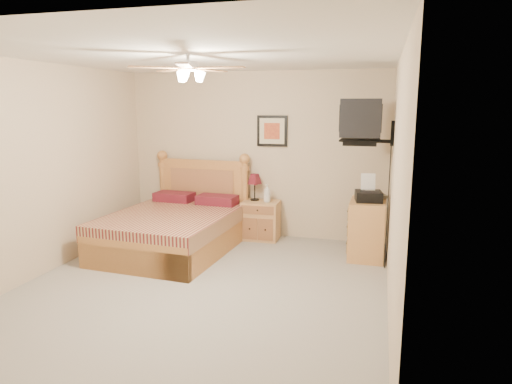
% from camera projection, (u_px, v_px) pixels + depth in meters
% --- Properties ---
extents(floor, '(4.50, 4.50, 0.00)m').
position_uv_depth(floor, '(201.00, 288.00, 5.08)').
color(floor, gray).
rests_on(floor, ground).
extents(ceiling, '(4.00, 4.50, 0.04)m').
position_uv_depth(ceiling, '(196.00, 55.00, 4.61)').
color(ceiling, white).
rests_on(ceiling, ground).
extents(wall_back, '(4.00, 0.04, 2.50)m').
position_uv_depth(wall_back, '(255.00, 155.00, 6.97)').
color(wall_back, beige).
rests_on(wall_back, ground).
extents(wall_front, '(4.00, 0.04, 2.50)m').
position_uv_depth(wall_front, '(54.00, 235.00, 2.71)').
color(wall_front, beige).
rests_on(wall_front, ground).
extents(wall_left, '(0.04, 4.50, 2.50)m').
position_uv_depth(wall_left, '(41.00, 170.00, 5.36)').
color(wall_left, beige).
rests_on(wall_left, ground).
extents(wall_right, '(0.04, 4.50, 2.50)m').
position_uv_depth(wall_right, '(395.00, 186.00, 4.32)').
color(wall_right, beige).
rests_on(wall_right, ground).
extents(bed, '(1.64, 2.09, 1.29)m').
position_uv_depth(bed, '(171.00, 206.00, 6.25)').
color(bed, '#B5723B').
rests_on(bed, ground).
extents(nightstand, '(0.55, 0.41, 0.58)m').
position_uv_depth(nightstand, '(261.00, 220.00, 6.88)').
color(nightstand, '#B27D49').
rests_on(nightstand, ground).
extents(table_lamp, '(0.29, 0.29, 0.41)m').
position_uv_depth(table_lamp, '(255.00, 187.00, 6.87)').
color(table_lamp, maroon).
rests_on(table_lamp, nightstand).
extents(lotion_bottle, '(0.14, 0.14, 0.27)m').
position_uv_depth(lotion_bottle, '(267.00, 193.00, 6.75)').
color(lotion_bottle, white).
rests_on(lotion_bottle, nightstand).
extents(framed_picture, '(0.46, 0.04, 0.46)m').
position_uv_depth(framed_picture, '(272.00, 131.00, 6.81)').
color(framed_picture, black).
rests_on(framed_picture, wall_back).
extents(dresser, '(0.46, 0.66, 0.78)m').
position_uv_depth(dresser, '(367.00, 229.00, 6.04)').
color(dresser, tan).
rests_on(dresser, ground).
extents(fax_machine, '(0.38, 0.40, 0.35)m').
position_uv_depth(fax_machine, '(369.00, 188.00, 5.88)').
color(fax_machine, black).
rests_on(fax_machine, dresser).
extents(magazine_lower, '(0.28, 0.33, 0.03)m').
position_uv_depth(magazine_lower, '(370.00, 196.00, 6.16)').
color(magazine_lower, beige).
rests_on(magazine_lower, dresser).
extents(magazine_upper, '(0.29, 0.33, 0.02)m').
position_uv_depth(magazine_upper, '(370.00, 195.00, 6.14)').
color(magazine_upper, gray).
rests_on(magazine_upper, magazine_lower).
extents(wall_tv, '(0.56, 0.46, 0.58)m').
position_uv_depth(wall_tv, '(374.00, 121.00, 5.55)').
color(wall_tv, black).
rests_on(wall_tv, wall_right).
extents(ceiling_fan, '(1.14, 1.14, 0.28)m').
position_uv_depth(ceiling_fan, '(188.00, 68.00, 4.44)').
color(ceiling_fan, white).
rests_on(ceiling_fan, ceiling).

